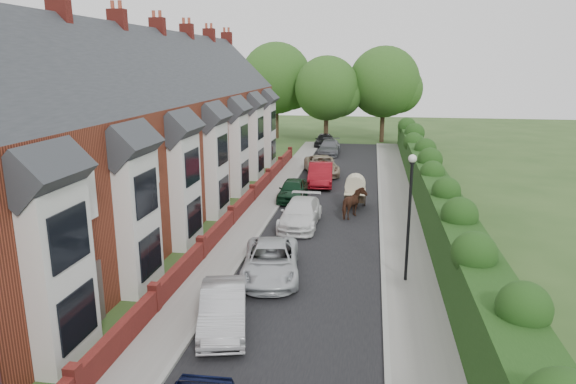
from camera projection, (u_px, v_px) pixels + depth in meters
name	position (u px, v px, depth m)	size (l,w,h in m)	color
ground	(308.00, 325.00, 17.07)	(140.00, 140.00, 0.00)	#2D4C1E
road	(324.00, 224.00, 27.67)	(6.00, 58.00, 0.02)	black
pavement_hedge_side	(401.00, 227.00, 27.02)	(2.20, 58.00, 0.12)	gray
pavement_house_side	(254.00, 220.00, 28.26)	(1.70, 58.00, 0.12)	gray
kerb_hedge_side	(381.00, 226.00, 27.18)	(0.18, 58.00, 0.13)	#9C9D97
kerb_house_side	(268.00, 221.00, 28.13)	(0.18, 58.00, 0.13)	#9C9D97
hedge	(439.00, 201.00, 26.36)	(2.10, 58.00, 2.85)	#1A3B12
terrace_row	(129.00, 141.00, 27.22)	(9.05, 40.50, 11.50)	brown
garden_wall_row	(232.00, 218.00, 27.36)	(0.35, 40.35, 1.10)	maroon
lamppost	(410.00, 203.00, 19.56)	(0.32, 0.32, 5.16)	black
tree_far_left	(330.00, 90.00, 54.45)	(7.14, 6.80, 9.29)	#332316
tree_far_right	(388.00, 84.00, 55.28)	(7.98, 7.60, 10.31)	#332316
tree_far_back	(280.00, 80.00, 58.02)	(8.40, 8.00, 10.82)	#332316
car_silver_a	(223.00, 308.00, 16.75)	(1.45, 4.15, 1.37)	#ADADB2
car_silver_b	(271.00, 261.00, 20.79)	(2.23, 4.83, 1.34)	silver
car_white	(300.00, 213.00, 27.31)	(1.96, 4.81, 1.40)	white
car_green	(293.00, 190.00, 32.45)	(1.60, 3.99, 1.36)	black
car_red	(321.00, 174.00, 36.51)	(1.67, 4.80, 1.58)	maroon
car_beige	(321.00, 166.00, 39.97)	(2.38, 5.16, 1.43)	tan
car_grey	(329.00, 147.00, 48.73)	(1.92, 4.72, 1.37)	slate
car_black	(324.00, 140.00, 53.44)	(1.64, 4.07, 1.39)	black
horse	(354.00, 204.00, 28.66)	(0.89, 1.96, 1.65)	#442518
horse_cart	(355.00, 189.00, 30.60)	(1.28, 2.82, 2.03)	black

